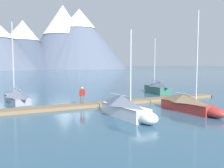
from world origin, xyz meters
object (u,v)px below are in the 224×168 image
(sailboat_mid_dock_starboard, at_px, (156,87))
(mooring_buoy_channel_marker, at_px, (188,103))
(sailboat_second_berth, at_px, (127,107))
(person_on_dock, at_px, (82,94))
(sailboat_nearest_berth, at_px, (16,96))
(sailboat_mid_dock_port, at_px, (189,104))

(sailboat_mid_dock_starboard, relative_size, mooring_buoy_channel_marker, 16.02)
(sailboat_second_berth, xyz_separation_m, mooring_buoy_channel_marker, (8.73, 1.89, -0.64))
(sailboat_second_berth, relative_size, person_on_dock, 4.09)
(sailboat_mid_dock_starboard, bearing_deg, person_on_dock, -158.47)
(sailboat_nearest_berth, distance_m, sailboat_mid_dock_starboard, 19.43)
(sailboat_mid_dock_port, bearing_deg, sailboat_nearest_berth, 134.88)
(sailboat_nearest_berth, distance_m, person_on_dock, 8.19)
(sailboat_second_berth, relative_size, sailboat_mid_dock_port, 0.79)
(sailboat_mid_dock_port, relative_size, sailboat_mid_dock_starboard, 1.09)
(sailboat_second_berth, distance_m, sailboat_mid_dock_starboard, 17.27)
(person_on_dock, xyz_separation_m, mooring_buoy_channel_marker, (10.03, -4.52, -1.05))
(sailboat_mid_dock_starboard, bearing_deg, mooring_buoy_channel_marker, -110.87)
(sailboat_mid_dock_port, xyz_separation_m, mooring_buoy_channel_marker, (2.58, 2.59, -0.54))
(sailboat_mid_dock_starboard, xyz_separation_m, mooring_buoy_channel_marker, (-3.81, -9.98, -0.61))
(sailboat_mid_dock_starboard, bearing_deg, sailboat_second_berth, -136.55)
(sailboat_mid_dock_starboard, bearing_deg, sailboat_nearest_berth, 178.48)
(sailboat_nearest_berth, height_order, sailboat_second_berth, sailboat_nearest_berth)
(sailboat_mid_dock_port, xyz_separation_m, person_on_dock, (-7.45, 7.11, 0.51))
(sailboat_second_berth, height_order, sailboat_mid_dock_port, sailboat_mid_dock_port)
(sailboat_nearest_berth, bearing_deg, sailboat_second_berth, -60.95)
(sailboat_mid_dock_port, height_order, sailboat_mid_dock_starboard, sailboat_mid_dock_port)
(sailboat_nearest_berth, relative_size, sailboat_mid_dock_port, 1.03)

